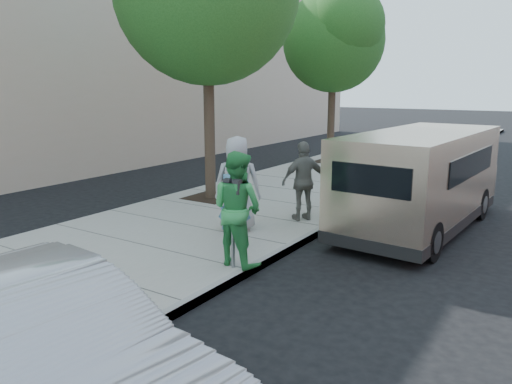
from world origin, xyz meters
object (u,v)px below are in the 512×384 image
at_px(person_officer, 235,202).
at_px(person_gray_shirt, 237,184).
at_px(sedan, 38,358).
at_px(tree_far, 335,36).
at_px(person_green_shirt, 237,208).
at_px(parking_meter, 233,204).
at_px(van, 422,178).
at_px(person_striped_polo, 304,181).

relative_size(person_officer, person_gray_shirt, 0.88).
distance_m(sedan, person_officer, 5.14).
relative_size(tree_far, person_green_shirt, 3.39).
relative_size(person_officer, person_green_shirt, 0.89).
height_order(parking_meter, van, van).
relative_size(tree_far, parking_meter, 4.37).
xyz_separation_m(tree_far, person_officer, (2.90, -10.64, -3.88)).
relative_size(person_green_shirt, person_gray_shirt, 0.98).
xyz_separation_m(van, person_officer, (-2.43, -3.57, -0.13)).
bearing_deg(person_striped_polo, van, 155.66).
distance_m(person_officer, person_striped_polo, 2.38).
height_order(tree_far, sedan, tree_far).
xyz_separation_m(tree_far, person_striped_polo, (3.08, -8.26, -3.86)).
xyz_separation_m(sedan, person_gray_shirt, (-1.95, 5.88, 0.39)).
height_order(tree_far, parking_meter, tree_far).
height_order(parking_meter, person_striped_polo, person_striped_polo).
distance_m(van, sedan, 8.60).
distance_m(van, person_gray_shirt, 4.01).
xyz_separation_m(parking_meter, van, (1.82, 4.49, -0.09)).
bearing_deg(person_officer, person_gray_shirt, 98.43).
xyz_separation_m(van, person_green_shirt, (-1.87, -4.30, -0.03)).
relative_size(van, person_green_shirt, 3.08).
relative_size(tree_far, sedan, 1.46).
relative_size(van, person_striped_polo, 3.35).
bearing_deg(tree_far, person_green_shirt, -73.09).
xyz_separation_m(person_officer, person_green_shirt, (0.56, -0.72, 0.10)).
relative_size(tree_far, van, 1.10).
bearing_deg(tree_far, parking_meter, -73.14).
bearing_deg(person_gray_shirt, person_green_shirt, 94.79).
bearing_deg(person_officer, tree_far, 81.15).
bearing_deg(person_officer, person_green_shirt, -76.47).
distance_m(parking_meter, person_officer, 1.12).
bearing_deg(sedan, person_green_shirt, 16.17).
xyz_separation_m(tree_far, person_gray_shirt, (2.30, -9.70, -3.76)).
bearing_deg(person_green_shirt, person_gray_shirt, -49.32).
bearing_deg(van, parking_meter, -108.21).
bearing_deg(person_striped_polo, sedan, 46.60).
bearing_deg(sedan, person_gray_shirt, 23.81).
distance_m(parking_meter, person_striped_polo, 3.33).
bearing_deg(person_striped_polo, person_officer, 33.04).
height_order(sedan, person_striped_polo, person_striped_polo).
relative_size(tree_far, person_striped_polo, 3.70).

